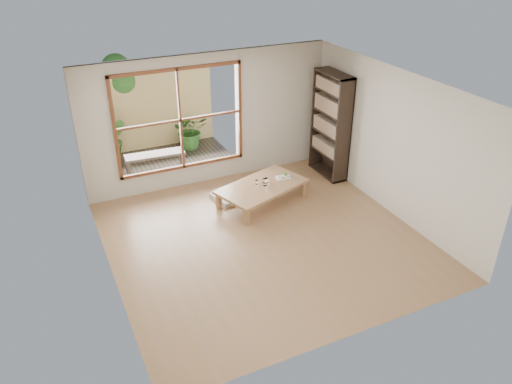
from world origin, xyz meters
The scene contains 15 objects.
ground centered at (0.00, 0.00, 0.00)m, with size 5.00×5.00×0.00m, color #9E714F.
low_table centered at (0.51, 1.14, 0.32)m, with size 1.87×1.42×0.36m.
floor_cushion centered at (0.01, 1.54, 0.04)m, with size 0.57×0.57×0.08m, color white.
bookshelf centered at (2.31, 1.66, 1.08)m, with size 0.34×0.97×2.16m, color #32231B.
glass_tall centered at (0.56, 1.11, 0.43)m, with size 0.08×0.08×0.14m, color silver.
glass_mid centered at (0.64, 1.20, 0.41)m, with size 0.06×0.06×0.09m, color silver.
glass_short centered at (0.58, 1.21, 0.40)m, with size 0.06×0.06×0.08m, color silver.
glass_small centered at (0.44, 1.22, 0.40)m, with size 0.06×0.06×0.08m, color silver.
food_tray centered at (1.03, 1.23, 0.38)m, with size 0.31×0.25×0.09m.
deck centered at (-0.60, 3.56, 0.00)m, with size 2.80×2.00×0.05m, color #312B24.
garden_bench centered at (-0.96, 3.28, 0.36)m, with size 1.26×0.45×0.39m.
bamboo_fence centered at (-0.60, 4.56, 0.90)m, with size 2.80×0.06×1.80m, color tan.
shrub_right centered at (0.12, 4.13, 0.47)m, with size 0.79×0.69×0.88m, color #376726.
shrub_left centered at (-1.62, 4.16, 0.52)m, with size 0.55×0.44×0.99m, color #376726.
garden_tree centered at (-1.28, 4.86, 1.63)m, with size 1.04×0.85×2.22m.
Camera 1 is at (-3.11, -6.30, 4.73)m, focal length 35.00 mm.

